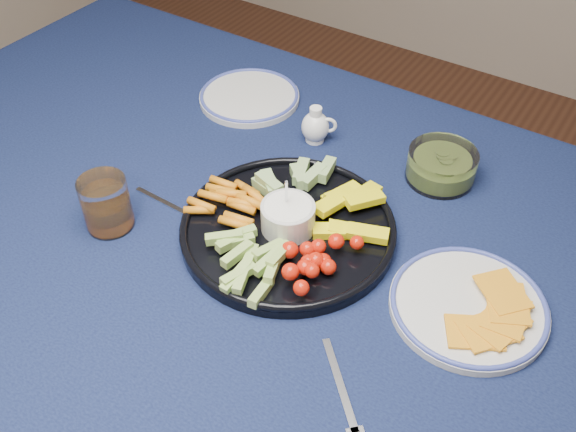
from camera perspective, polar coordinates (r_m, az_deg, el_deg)
The scene contains 9 objects.
dining_table at distance 1.22m, azimuth -4.62°, elevation -2.57°, with size 1.67×1.07×0.75m.
crudite_platter at distance 1.09m, azimuth -0.02°, elevation -0.74°, with size 0.37×0.37×0.12m.
creamer_pitcher at distance 1.30m, azimuth 2.48°, elevation 7.95°, with size 0.07×0.06×0.08m.
pickle_bowl at distance 1.24m, azimuth 13.46°, elevation 4.28°, with size 0.13×0.13×0.06m.
cheese_plate at distance 1.03m, azimuth 15.78°, elevation -7.57°, with size 0.24×0.24×0.03m.
juice_tumbler at distance 1.14m, azimuth -15.81°, elevation 0.83°, with size 0.08×0.08×0.10m.
fork_left at distance 1.17m, azimuth -10.06°, elevation 0.74°, with size 0.16×0.02×0.00m.
fork_right at distance 0.91m, azimuth 5.17°, elevation -16.25°, with size 0.14×0.14×0.00m.
side_plate_extra at distance 1.43m, azimuth -3.46°, elevation 10.57°, with size 0.22×0.22×0.02m.
Camera 1 is at (0.54, -0.65, 1.53)m, focal length 40.00 mm.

